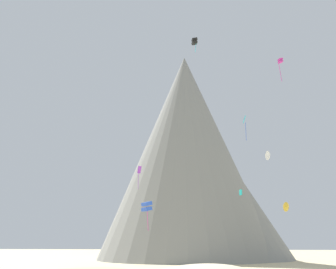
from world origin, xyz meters
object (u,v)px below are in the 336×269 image
(kite_blue_low, at_px, (147,207))
(kite_teal_low, at_px, (241,192))
(kite_white_mid, at_px, (267,155))
(rock_massif, at_px, (194,161))
(kite_gold_low, at_px, (286,207))
(kite_cyan_high, at_px, (245,122))
(kite_violet_mid, at_px, (139,172))
(kite_magenta_high, at_px, (280,61))
(kite_black_high, at_px, (194,41))

(kite_blue_low, bearing_deg, kite_teal_low, 36.59)
(kite_teal_low, bearing_deg, kite_white_mid, -175.10)
(kite_blue_low, bearing_deg, rock_massif, 123.11)
(kite_gold_low, bearing_deg, kite_teal_low, -160.04)
(kite_teal_low, relative_size, kite_white_mid, 0.36)
(kite_cyan_high, distance_m, kite_violet_mid, 22.62)
(kite_white_mid, bearing_deg, kite_magenta_high, 37.66)
(rock_massif, bearing_deg, kite_teal_low, -78.67)
(rock_massif, height_order, kite_magenta_high, rock_massif)
(rock_massif, bearing_deg, kite_gold_low, -54.59)
(kite_teal_low, distance_m, kite_cyan_high, 20.37)
(kite_cyan_high, xyz_separation_m, kite_magenta_high, (7.16, -3.31, 10.84))
(kite_cyan_high, bearing_deg, kite_magenta_high, -64.48)
(kite_white_mid, distance_m, kite_gold_low, 20.46)
(kite_cyan_high, relative_size, kite_white_mid, 2.14)
(kite_cyan_high, bearing_deg, kite_black_high, 178.32)
(kite_teal_low, height_order, kite_black_high, kite_black_high)
(rock_massif, height_order, kite_teal_low, rock_massif)
(kite_teal_low, height_order, kite_blue_low, kite_teal_low)
(kite_blue_low, distance_m, kite_white_mid, 44.36)
(kite_white_mid, bearing_deg, kite_cyan_high, 19.33)
(kite_teal_low, bearing_deg, kite_cyan_high, -170.68)
(kite_violet_mid, bearing_deg, kite_magenta_high, 173.50)
(kite_cyan_high, xyz_separation_m, kite_blue_low, (-16.54, -12.70, -17.11))
(kite_teal_low, bearing_deg, kite_blue_low, -71.89)
(rock_massif, bearing_deg, kite_cyan_high, -70.62)
(kite_violet_mid, bearing_deg, kite_white_mid, -141.97)
(kite_cyan_high, bearing_deg, rock_massif, 69.71)
(kite_violet_mid, xyz_separation_m, kite_white_mid, (27.50, 22.11, 7.84))
(kite_blue_low, bearing_deg, kite_cyan_high, 76.14)
(kite_white_mid, bearing_deg, kite_black_high, 8.06)
(kite_blue_low, xyz_separation_m, kite_magenta_high, (23.70, 9.39, 27.95))
(kite_white_mid, bearing_deg, rock_massif, -86.40)
(rock_massif, xyz_separation_m, kite_cyan_high, (12.02, -34.18, -0.27))
(kite_teal_low, xyz_separation_m, kite_white_mid, (9.48, 34.78, 13.69))
(kite_violet_mid, relative_size, kite_white_mid, 1.90)
(rock_massif, relative_size, kite_teal_low, 79.34)
(kite_black_high, bearing_deg, kite_magenta_high, -92.38)
(kite_teal_low, relative_size, kite_magenta_high, 0.17)
(kite_blue_low, distance_m, kite_black_high, 32.77)
(kite_cyan_high, height_order, kite_violet_mid, kite_cyan_high)
(kite_white_mid, bearing_deg, kite_violet_mid, -14.01)
(kite_blue_low, xyz_separation_m, kite_black_high, (7.57, 5.69, 31.37))
(kite_blue_low, bearing_deg, kite_black_high, 75.57)
(kite_violet_mid, bearing_deg, kite_cyan_high, -179.30)
(kite_black_high, bearing_deg, kite_violet_mid, 45.43)
(kite_gold_low, bearing_deg, kite_white_mid, 48.95)
(kite_cyan_high, relative_size, kite_magenta_high, 1.00)
(kite_cyan_high, bearing_deg, kite_blue_low, 177.85)
(kite_gold_low, distance_m, kite_black_high, 36.79)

